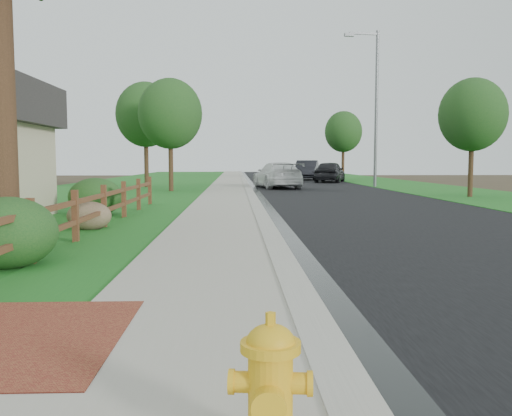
{
  "coord_description": "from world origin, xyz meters",
  "views": [
    {
      "loc": [
        -0.37,
        -5.81,
        1.67
      ],
      "look_at": [
        0.03,
        4.56,
        0.78
      ],
      "focal_mm": 38.0,
      "sensor_mm": 36.0,
      "label": 1
    }
  ],
  "objects_px": {
    "streetlight": "(374,99)",
    "ranch_fence": "(91,209)",
    "fire_hydrant": "(270,389)",
    "white_suv": "(277,175)",
    "dark_car_mid": "(330,172)"
  },
  "relations": [
    {
      "from": "fire_hydrant",
      "to": "white_suv",
      "type": "bearing_deg",
      "value": 85.48
    },
    {
      "from": "ranch_fence",
      "to": "white_suv",
      "type": "relative_size",
      "value": 3.1
    },
    {
      "from": "ranch_fence",
      "to": "white_suv",
      "type": "bearing_deg",
      "value": 74.76
    },
    {
      "from": "dark_car_mid",
      "to": "streetlight",
      "type": "relative_size",
      "value": 0.49
    },
    {
      "from": "fire_hydrant",
      "to": "dark_car_mid",
      "type": "height_order",
      "value": "dark_car_mid"
    },
    {
      "from": "white_suv",
      "to": "streetlight",
      "type": "height_order",
      "value": "streetlight"
    },
    {
      "from": "fire_hydrant",
      "to": "streetlight",
      "type": "bearing_deg",
      "value": 74.78
    },
    {
      "from": "ranch_fence",
      "to": "fire_hydrant",
      "type": "bearing_deg",
      "value": -70.04
    },
    {
      "from": "fire_hydrant",
      "to": "dark_car_mid",
      "type": "relative_size",
      "value": 0.16
    },
    {
      "from": "fire_hydrant",
      "to": "ranch_fence",
      "type": "bearing_deg",
      "value": 109.96
    },
    {
      "from": "fire_hydrant",
      "to": "white_suv",
      "type": "relative_size",
      "value": 0.14
    },
    {
      "from": "ranch_fence",
      "to": "white_suv",
      "type": "xyz_separation_m",
      "value": [
        5.86,
        21.51,
        0.19
      ]
    },
    {
      "from": "fire_hydrant",
      "to": "white_suv",
      "type": "height_order",
      "value": "white_suv"
    },
    {
      "from": "white_suv",
      "to": "streetlight",
      "type": "relative_size",
      "value": 0.55
    },
    {
      "from": "streetlight",
      "to": "ranch_fence",
      "type": "bearing_deg",
      "value": -118.24
    }
  ]
}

